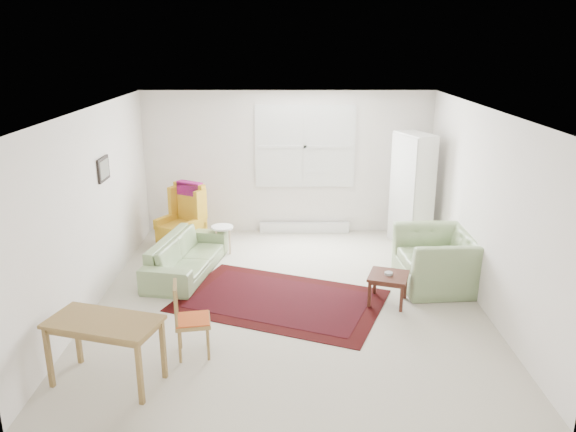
{
  "coord_description": "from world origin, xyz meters",
  "views": [
    {
      "loc": [
        -0.02,
        -6.87,
        3.3
      ],
      "look_at": [
        0.0,
        0.3,
        1.05
      ],
      "focal_mm": 35.0,
      "sensor_mm": 36.0,
      "label": 1
    }
  ],
  "objects_px": {
    "cabinet": "(412,190)",
    "desk_chair": "(193,319)",
    "stool": "(223,240)",
    "sofa": "(186,249)",
    "coffee_table": "(388,289)",
    "wingback_chair": "(180,217)",
    "desk": "(107,352)",
    "armchair": "(439,255)"
  },
  "relations": [
    {
      "from": "sofa",
      "to": "desk_chair",
      "type": "xyz_separation_m",
      "value": [
        0.46,
        -2.28,
        0.05
      ]
    },
    {
      "from": "desk",
      "to": "wingback_chair",
      "type": "bearing_deg",
      "value": 89.33
    },
    {
      "from": "sofa",
      "to": "stool",
      "type": "relative_size",
      "value": 3.95
    },
    {
      "from": "stool",
      "to": "desk",
      "type": "relative_size",
      "value": 0.43
    },
    {
      "from": "wingback_chair",
      "to": "coffee_table",
      "type": "height_order",
      "value": "wingback_chair"
    },
    {
      "from": "wingback_chair",
      "to": "desk",
      "type": "xyz_separation_m",
      "value": [
        -0.04,
        -3.83,
        -0.19
      ]
    },
    {
      "from": "wingback_chair",
      "to": "stool",
      "type": "distance_m",
      "value": 0.81
    },
    {
      "from": "sofa",
      "to": "stool",
      "type": "distance_m",
      "value": 0.91
    },
    {
      "from": "coffee_table",
      "to": "cabinet",
      "type": "bearing_deg",
      "value": 71.45
    },
    {
      "from": "coffee_table",
      "to": "desk",
      "type": "xyz_separation_m",
      "value": [
        -3.11,
        -1.79,
        0.15
      ]
    },
    {
      "from": "coffee_table",
      "to": "desk_chair",
      "type": "bearing_deg",
      "value": -151.63
    },
    {
      "from": "desk_chair",
      "to": "armchair",
      "type": "bearing_deg",
      "value": -69.88
    },
    {
      "from": "armchair",
      "to": "cabinet",
      "type": "distance_m",
      "value": 1.75
    },
    {
      "from": "coffee_table",
      "to": "stool",
      "type": "xyz_separation_m",
      "value": [
        -2.36,
        1.79,
        0.03
      ]
    },
    {
      "from": "armchair",
      "to": "desk",
      "type": "height_order",
      "value": "armchair"
    },
    {
      "from": "sofa",
      "to": "wingback_chair",
      "type": "height_order",
      "value": "wingback_chair"
    },
    {
      "from": "coffee_table",
      "to": "desk_chair",
      "type": "xyz_separation_m",
      "value": [
        -2.34,
        -1.26,
        0.22
      ]
    },
    {
      "from": "cabinet",
      "to": "desk_chair",
      "type": "relative_size",
      "value": 2.22
    },
    {
      "from": "coffee_table",
      "to": "stool",
      "type": "distance_m",
      "value": 2.96
    },
    {
      "from": "wingback_chair",
      "to": "desk_chair",
      "type": "distance_m",
      "value": 3.39
    },
    {
      "from": "sofa",
      "to": "wingback_chair",
      "type": "bearing_deg",
      "value": 25.56
    },
    {
      "from": "stool",
      "to": "desk_chair",
      "type": "height_order",
      "value": "desk_chair"
    },
    {
      "from": "sofa",
      "to": "desk",
      "type": "bearing_deg",
      "value": -175.54
    },
    {
      "from": "armchair",
      "to": "coffee_table",
      "type": "bearing_deg",
      "value": -60.09
    },
    {
      "from": "desk_chair",
      "to": "coffee_table",
      "type": "bearing_deg",
      "value": -71.48
    },
    {
      "from": "stool",
      "to": "cabinet",
      "type": "xyz_separation_m",
      "value": [
        3.1,
        0.43,
        0.71
      ]
    },
    {
      "from": "coffee_table",
      "to": "sofa",
      "type": "bearing_deg",
      "value": 160.1
    },
    {
      "from": "armchair",
      "to": "wingback_chair",
      "type": "distance_m",
      "value": 4.15
    },
    {
      "from": "armchair",
      "to": "stool",
      "type": "distance_m",
      "value": 3.4
    },
    {
      "from": "stool",
      "to": "armchair",
      "type": "bearing_deg",
      "value": -21.63
    },
    {
      "from": "cabinet",
      "to": "armchair",
      "type": "bearing_deg",
      "value": -109.02
    },
    {
      "from": "desk_chair",
      "to": "cabinet",
      "type": "bearing_deg",
      "value": -51.35
    },
    {
      "from": "sofa",
      "to": "coffee_table",
      "type": "bearing_deg",
      "value": -99.03
    },
    {
      "from": "coffee_table",
      "to": "desk",
      "type": "distance_m",
      "value": 3.6
    },
    {
      "from": "coffee_table",
      "to": "stool",
      "type": "bearing_deg",
      "value": 142.74
    },
    {
      "from": "desk",
      "to": "desk_chair",
      "type": "xyz_separation_m",
      "value": [
        0.78,
        0.53,
        0.08
      ]
    },
    {
      "from": "armchair",
      "to": "stool",
      "type": "xyz_separation_m",
      "value": [
        -3.15,
        1.25,
        -0.23
      ]
    },
    {
      "from": "stool",
      "to": "sofa",
      "type": "bearing_deg",
      "value": -119.52
    },
    {
      "from": "wingback_chair",
      "to": "cabinet",
      "type": "relative_size",
      "value": 0.57
    },
    {
      "from": "wingback_chair",
      "to": "cabinet",
      "type": "xyz_separation_m",
      "value": [
        3.82,
        0.18,
        0.4
      ]
    },
    {
      "from": "sofa",
      "to": "desk",
      "type": "xyz_separation_m",
      "value": [
        -0.31,
        -2.8,
        -0.03
      ]
    },
    {
      "from": "coffee_table",
      "to": "stool",
      "type": "relative_size",
      "value": 1.04
    }
  ]
}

